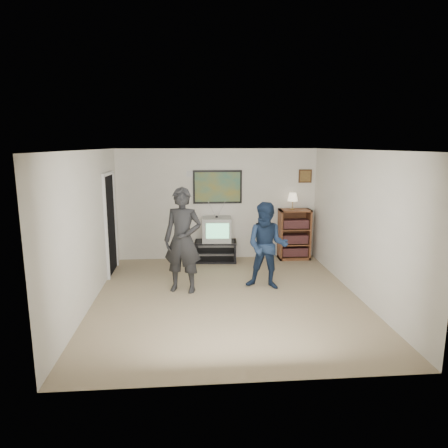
{
  "coord_description": "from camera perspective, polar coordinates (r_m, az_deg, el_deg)",
  "views": [
    {
      "loc": [
        -0.59,
        -6.44,
        2.58
      ],
      "look_at": [
        0.0,
        0.72,
        1.15
      ],
      "focal_mm": 32.0,
      "sensor_mm": 36.0,
      "label": 1
    }
  ],
  "objects": [
    {
      "name": "media_stand",
      "position": [
        9.0,
        -1.19,
        -3.87
      ],
      "size": [
        0.97,
        0.59,
        0.46
      ],
      "rotation": [
        0.0,
        0.0,
        -0.09
      ],
      "color": "black",
      "rests_on": "room_shell"
    },
    {
      "name": "controller_left",
      "position": [
        7.23,
        -6.01,
        0.23
      ],
      "size": [
        0.09,
        0.13,
        0.04
      ],
      "primitive_type": "cube",
      "rotation": [
        0.0,
        0.0,
        -0.4
      ],
      "color": "white",
      "rests_on": "person_tall"
    },
    {
      "name": "person_short",
      "position": [
        7.24,
        6.16,
        -3.13
      ],
      "size": [
        0.92,
        0.81,
        1.58
      ],
      "primitive_type": "imported",
      "rotation": [
        0.0,
        0.0,
        -0.32
      ],
      "color": "#182742",
      "rests_on": "room_shell"
    },
    {
      "name": "poster",
      "position": [
        8.99,
        -0.93,
        5.31
      ],
      "size": [
        1.1,
        0.03,
        0.75
      ],
      "primitive_type": "cube",
      "color": "black",
      "rests_on": "room_shell"
    },
    {
      "name": "person_tall",
      "position": [
        7.05,
        -5.9,
        -2.33
      ],
      "size": [
        0.78,
        0.62,
        1.87
      ],
      "primitive_type": "imported",
      "rotation": [
        0.0,
        0.0,
        -0.28
      ],
      "color": "black",
      "rests_on": "room_shell"
    },
    {
      "name": "doorway",
      "position": [
        8.36,
        -15.97,
        -0.08
      ],
      "size": [
        0.03,
        0.85,
        2.0
      ],
      "primitive_type": "cube",
      "color": "black",
      "rests_on": "room_shell"
    },
    {
      "name": "crt_television",
      "position": [
        8.88,
        -1.05,
        -0.76
      ],
      "size": [
        0.66,
        0.57,
        0.54
      ],
      "primitive_type": null,
      "rotation": [
        0.0,
        0.0,
        -0.06
      ],
      "color": "#9D9D98",
      "rests_on": "media_stand"
    },
    {
      "name": "room_shell",
      "position": [
        6.94,
        0.24,
        0.2
      ],
      "size": [
        4.51,
        5.0,
        2.51
      ],
      "color": "#8B7658",
      "rests_on": "ground"
    },
    {
      "name": "controller_right",
      "position": [
        7.37,
        5.51,
        -0.63
      ],
      "size": [
        0.04,
        0.11,
        0.03
      ],
      "primitive_type": "cube",
      "rotation": [
        0.0,
        0.0,
        -0.07
      ],
      "color": "white",
      "rests_on": "person_short"
    },
    {
      "name": "small_picture",
      "position": [
        9.32,
        11.52,
        6.72
      ],
      "size": [
        0.3,
        0.03,
        0.3
      ],
      "primitive_type": "cube",
      "color": "#3C2913",
      "rests_on": "room_shell"
    },
    {
      "name": "bookshelf",
      "position": [
        9.25,
        10.0,
        -1.44
      ],
      "size": [
        0.7,
        0.4,
        1.15
      ],
      "primitive_type": null,
      "color": "#553219",
      "rests_on": "room_shell"
    },
    {
      "name": "air_vent",
      "position": [
        8.94,
        -4.48,
        7.18
      ],
      "size": [
        0.28,
        0.02,
        0.14
      ],
      "primitive_type": "cube",
      "color": "white",
      "rests_on": "room_shell"
    },
    {
      "name": "table_lamp",
      "position": [
        9.12,
        9.77,
        3.25
      ],
      "size": [
        0.24,
        0.24,
        0.37
      ],
      "primitive_type": null,
      "color": "#FFE9C1",
      "rests_on": "bookshelf"
    }
  ]
}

